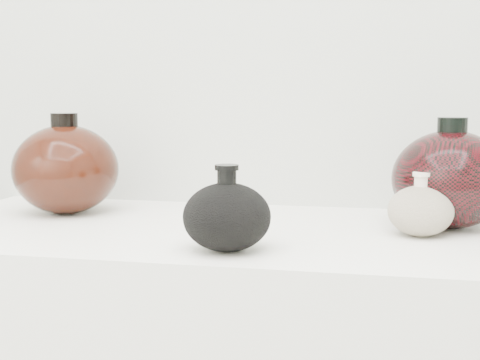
% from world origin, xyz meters
% --- Properties ---
extents(black_gourd_vase, '(0.17, 0.17, 0.12)m').
position_xyz_m(black_gourd_vase, '(-0.02, 0.79, 0.95)').
color(black_gourd_vase, black).
rests_on(black_gourd_vase, display_counter).
extents(cream_gourd_vase, '(0.12, 0.12, 0.10)m').
position_xyz_m(cream_gourd_vase, '(0.25, 0.95, 0.94)').
color(cream_gourd_vase, beige).
rests_on(cream_gourd_vase, display_counter).
extents(left_round_pot, '(0.26, 0.26, 0.19)m').
position_xyz_m(left_round_pot, '(-0.39, 1.02, 0.98)').
color(left_round_pot, black).
rests_on(left_round_pot, display_counter).
extents(right_round_pot, '(0.23, 0.23, 0.18)m').
position_xyz_m(right_round_pot, '(0.30, 1.03, 0.98)').
color(right_round_pot, black).
rests_on(right_round_pot, display_counter).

